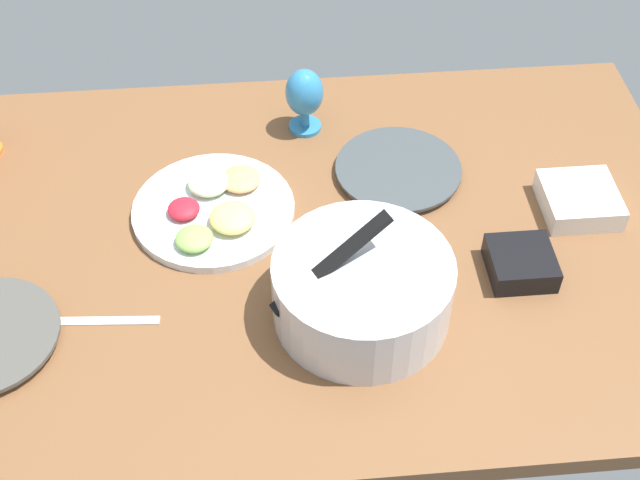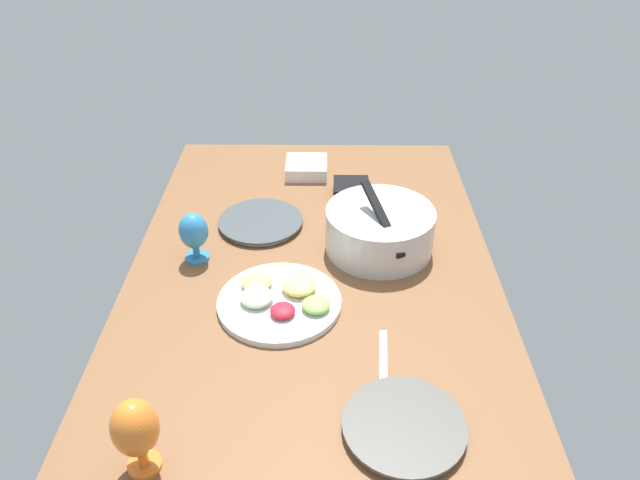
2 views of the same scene
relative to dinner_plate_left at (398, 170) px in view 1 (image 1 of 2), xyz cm
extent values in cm
cube|color=brown|center=(21.65, 16.83, -3.01)|extent=(160.00, 104.00, 4.00)
cylinder|color=silver|center=(0.00, 0.00, -0.40)|extent=(24.40, 24.40, 1.22)
cylinder|color=#3E4549|center=(0.00, 0.00, 0.57)|extent=(26.52, 26.52, 0.73)
cylinder|color=silver|center=(12.25, 36.27, 5.45)|extent=(31.77, 31.77, 12.92)
cylinder|color=white|center=(12.25, 36.27, 9.32)|extent=(28.59, 28.59, 2.33)
cube|color=black|center=(17.81, 36.27, 12.97)|extent=(21.89, 11.82, 12.99)
cylinder|color=silver|center=(38.69, 8.42, -0.11)|extent=(32.56, 32.56, 1.80)
ellipsoid|color=red|center=(44.39, 9.71, 2.03)|extent=(6.37, 6.37, 2.48)
ellipsoid|color=#8CC659|center=(42.18, 18.07, 2.12)|extent=(7.27, 7.27, 2.67)
ellipsoid|color=#F9E072|center=(34.79, 13.47, 2.49)|extent=(9.01, 9.01, 3.40)
ellipsoid|color=#F2A566|center=(32.98, 2.00, 2.02)|extent=(8.27, 8.27, 2.46)
ellipsoid|color=beige|center=(39.47, 2.64, 2.30)|extent=(8.57, 8.57, 3.02)
cylinder|color=teal|center=(18.37, -16.86, -0.51)|extent=(7.15, 7.15, 1.00)
cylinder|color=teal|center=(18.37, -16.86, 1.69)|extent=(2.00, 2.00, 3.41)
ellipsoid|color=teal|center=(18.37, -16.86, 8.80)|extent=(8.29, 8.29, 10.80)
cube|color=white|center=(-34.53, 13.47, 1.36)|extent=(14.67, 14.67, 4.74)
cube|color=#F9E072|center=(-34.53, 13.47, 2.87)|extent=(12.03, 12.03, 1.52)
cube|color=black|center=(-18.59, 29.13, 1.40)|extent=(11.94, 11.94, 4.83)
cube|color=tan|center=(-18.59, 29.13, 2.95)|extent=(9.79, 9.79, 1.54)
cube|color=silver|center=(57.44, 34.30, -0.71)|extent=(18.08, 3.11, 0.60)
camera|label=1|loc=(28.09, 131.02, 119.80)|focal=47.73mm
camera|label=2|loc=(159.82, 20.30, 102.64)|focal=33.88mm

